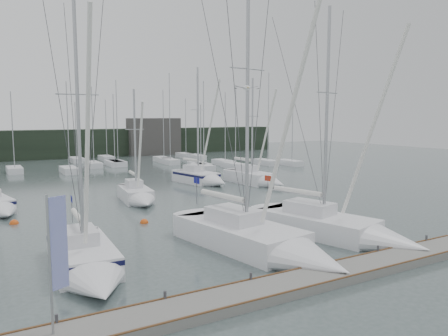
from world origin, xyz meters
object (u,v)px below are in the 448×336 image
object	(u,v)px
sailboat_near_left	(88,265)
sailboat_mid_e	(259,179)
dock_banner	(56,251)
sailboat_near_right	(349,231)
sailboat_mid_d	(204,178)
sailboat_mid_c	(139,197)
buoy_c	(14,224)
buoy_a	(144,223)
sailboat_near_center	(271,246)

from	to	relation	value
sailboat_near_left	sailboat_mid_e	size ratio (longest dim) A/B	1.16
dock_banner	sailboat_near_right	bearing A→B (deg)	-10.94
sailboat_near_right	sailboat_mid_d	world-z (taller)	sailboat_near_right
sailboat_near_left	sailboat_mid_c	size ratio (longest dim) A/B	1.37
sailboat_mid_d	sailboat_mid_c	bearing A→B (deg)	-156.89
sailboat_mid_d	sailboat_mid_e	bearing A→B (deg)	-46.04
sailboat_near_right	buoy_c	bearing A→B (deg)	124.08
buoy_c	buoy_a	bearing A→B (deg)	-28.37
buoy_a	buoy_c	distance (m)	9.02
sailboat_near_left	buoy_a	xyz separation A→B (m)	(5.78, 8.62, -0.58)
sailboat_near_center	sailboat_mid_d	bearing A→B (deg)	61.33
sailboat_near_right	sailboat_mid_c	size ratio (longest dim) A/B	1.44
sailboat_near_center	sailboat_mid_e	xyz separation A→B (m)	(13.28, 20.52, -0.02)
sailboat_near_right	sailboat_mid_d	distance (m)	24.06
sailboat_near_center	sailboat_mid_c	xyz separation A→B (m)	(-1.36, 17.42, -0.08)
sailboat_mid_e	buoy_a	world-z (taller)	sailboat_mid_e
sailboat_near_center	dock_banner	size ratio (longest dim) A/B	3.69
sailboat_mid_c	sailboat_mid_d	bearing A→B (deg)	40.26
sailboat_mid_c	buoy_c	bearing A→B (deg)	-158.75
sailboat_near_center	sailboat_near_right	world-z (taller)	sailboat_near_center
sailboat_mid_d	sailboat_mid_e	xyz separation A→B (m)	(4.95, -3.47, -0.03)
sailboat_mid_c	dock_banner	distance (m)	23.49
sailboat_mid_d	buoy_c	bearing A→B (deg)	-165.78
sailboat_near_right	sailboat_near_center	bearing A→B (deg)	165.40
sailboat_near_right	sailboat_mid_e	bearing A→B (deg)	54.61
sailboat_near_right	sailboat_mid_d	xyz separation A→B (m)	(2.55, 23.92, 0.04)
sailboat_mid_e	sailboat_near_left	bearing A→B (deg)	-145.97
sailboat_near_center	sailboat_near_left	bearing A→B (deg)	159.18
sailboat_mid_c	sailboat_mid_d	distance (m)	11.71
sailboat_near_left	sailboat_near_center	distance (m)	9.32
sailboat_near_center	sailboat_near_right	bearing A→B (deg)	-8.86
sailboat_mid_d	buoy_c	size ratio (longest dim) A/B	22.21
sailboat_near_left	buoy_c	bearing A→B (deg)	102.63
sailboat_near_left	sailboat_near_right	bearing A→B (deg)	-3.56
sailboat_near_center	buoy_c	size ratio (longest dim) A/B	27.91
sailboat_mid_e	sailboat_mid_c	bearing A→B (deg)	-173.81
buoy_c	dock_banner	world-z (taller)	dock_banner
sailboat_near_center	sailboat_mid_e	bearing A→B (deg)	47.57
sailboat_mid_c	sailboat_near_left	bearing A→B (deg)	-110.40
sailboat_mid_d	dock_banner	xyz separation A→B (m)	(-19.65, -27.69, 2.50)
sailboat_mid_d	sailboat_mid_e	distance (m)	6.04
sailboat_near_left	buoy_a	distance (m)	10.40
buoy_a	sailboat_near_center	bearing A→B (deg)	-72.17
sailboat_near_center	buoy_a	bearing A→B (deg)	98.31
buoy_c	sailboat_mid_e	bearing A→B (deg)	13.26
sailboat_near_center	sailboat_near_right	distance (m)	5.78
buoy_a	dock_banner	distance (m)	16.53
buoy_a	sailboat_near_left	bearing A→B (deg)	-123.85
sailboat_near_left	sailboat_mid_d	bearing A→B (deg)	54.92
sailboat_mid_c	buoy_c	world-z (taller)	sailboat_mid_c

